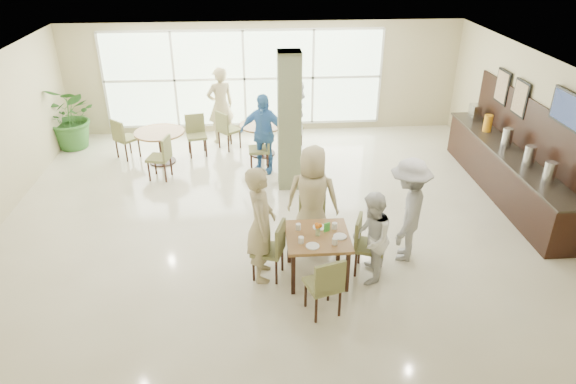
{
  "coord_description": "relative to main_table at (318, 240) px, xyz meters",
  "views": [
    {
      "loc": [
        -0.33,
        -8.42,
        4.91
      ],
      "look_at": [
        0.2,
        -1.2,
        1.1
      ],
      "focal_mm": 32.0,
      "sensor_mm": 36.0,
      "label": 1
    }
  ],
  "objects": [
    {
      "name": "ground",
      "position": [
        -0.59,
        1.96,
        -0.66
      ],
      "size": [
        10.0,
        10.0,
        0.0
      ],
      "primitive_type": "plane",
      "color": "beige",
      "rests_on": "ground"
    },
    {
      "name": "room_shell",
      "position": [
        -0.59,
        1.96,
        1.05
      ],
      "size": [
        10.0,
        10.0,
        10.0
      ],
      "color": "white",
      "rests_on": "ground"
    },
    {
      "name": "window_bank",
      "position": [
        -1.09,
        6.42,
        0.74
      ],
      "size": [
        7.0,
        0.04,
        7.0
      ],
      "color": "silver",
      "rests_on": "ground"
    },
    {
      "name": "column",
      "position": [
        -0.19,
        3.16,
        0.74
      ],
      "size": [
        0.45,
        0.45,
        2.8
      ],
      "primitive_type": "cube",
      "color": "#6A704E",
      "rests_on": "ground"
    },
    {
      "name": "main_table",
      "position": [
        0.0,
        0.0,
        0.0
      ],
      "size": [
        0.95,
        0.95,
        0.75
      ],
      "color": "brown",
      "rests_on": "ground"
    },
    {
      "name": "round_table_left",
      "position": [
        -3.02,
        4.56,
        -0.08
      ],
      "size": [
        1.12,
        1.12,
        0.75
      ],
      "color": "brown",
      "rests_on": "ground"
    },
    {
      "name": "round_table_right",
      "position": [
        -0.71,
        4.86,
        -0.1
      ],
      "size": [
        1.04,
        1.04,
        0.75
      ],
      "color": "brown",
      "rests_on": "ground"
    },
    {
      "name": "chairs_main_table",
      "position": [
        0.03,
        0.01,
        -0.18
      ],
      "size": [
        2.15,
        2.09,
        0.95
      ],
      "color": "olive",
      "rests_on": "ground"
    },
    {
      "name": "chairs_table_left",
      "position": [
        -3.01,
        4.51,
        -0.18
      ],
      "size": [
        2.19,
        1.77,
        0.95
      ],
      "color": "olive",
      "rests_on": "ground"
    },
    {
      "name": "chairs_table_right",
      "position": [
        -0.76,
        4.88,
        -0.18
      ],
      "size": [
        2.14,
        1.88,
        0.95
      ],
      "color": "olive",
      "rests_on": "ground"
    },
    {
      "name": "tabletop_clutter",
      "position": [
        0.03,
        -0.02,
        0.15
      ],
      "size": [
        0.74,
        0.71,
        0.21
      ],
      "color": "white",
      "rests_on": "main_table"
    },
    {
      "name": "buffet_counter",
      "position": [
        4.11,
        2.47,
        -0.1
      ],
      "size": [
        0.64,
        4.7,
        1.95
      ],
      "color": "black",
      "rests_on": "ground"
    },
    {
      "name": "wall_tv",
      "position": [
        4.34,
        1.36,
        1.49
      ],
      "size": [
        0.06,
        1.0,
        0.58
      ],
      "color": "black",
      "rests_on": "ground"
    },
    {
      "name": "framed_art_a",
      "position": [
        4.35,
        2.96,
        1.19
      ],
      "size": [
        0.05,
        0.55,
        0.7
      ],
      "color": "black",
      "rests_on": "ground"
    },
    {
      "name": "framed_art_b",
      "position": [
        4.35,
        3.76,
        1.19
      ],
      "size": [
        0.05,
        0.55,
        0.7
      ],
      "color": "black",
      "rests_on": "ground"
    },
    {
      "name": "potted_plant",
      "position": [
        -5.24,
        5.59,
        0.13
      ],
      "size": [
        1.87,
        1.87,
        1.58
      ],
      "primitive_type": "imported",
      "rotation": [
        0.0,
        0.0,
        -0.41
      ],
      "color": "#32692A",
      "rests_on": "ground"
    },
    {
      "name": "teen_left",
      "position": [
        -0.85,
        0.08,
        0.27
      ],
      "size": [
        0.45,
        0.68,
        1.86
      ],
      "primitive_type": "imported",
      "rotation": [
        0.0,
        0.0,
        1.56
      ],
      "color": "tan",
      "rests_on": "ground"
    },
    {
      "name": "teen_far",
      "position": [
        0.02,
        0.89,
        0.25
      ],
      "size": [
        0.97,
        0.69,
        1.8
      ],
      "primitive_type": "imported",
      "rotation": [
        0.0,
        0.0,
        2.89
      ],
      "color": "tan",
      "rests_on": "ground"
    },
    {
      "name": "teen_right",
      "position": [
        0.79,
        -0.11,
        0.08
      ],
      "size": [
        0.72,
        0.83,
        1.47
      ],
      "primitive_type": "imported",
      "rotation": [
        0.0,
        0.0,
        -1.83
      ],
      "color": "white",
      "rests_on": "ground"
    },
    {
      "name": "teen_standing",
      "position": [
        1.48,
        0.43,
        0.22
      ],
      "size": [
        1.05,
        1.3,
        1.75
      ],
      "primitive_type": "imported",
      "rotation": [
        0.0,
        0.0,
        -1.98
      ],
      "color": "#9B9B9D",
      "rests_on": "ground"
    },
    {
      "name": "adult_a",
      "position": [
        -0.71,
        3.93,
        0.22
      ],
      "size": [
        1.17,
        0.91,
        1.76
      ],
      "primitive_type": "imported",
      "rotation": [
        0.0,
        0.0,
        -0.35
      ],
      "color": "#427FC8",
      "rests_on": "ground"
    },
    {
      "name": "adult_b",
      "position": [
        0.03,
        4.83,
        0.26
      ],
      "size": [
        0.81,
        1.72,
        1.83
      ],
      "primitive_type": "imported",
      "rotation": [
        0.0,
        0.0,
        -1.62
      ],
      "color": "white",
      "rests_on": "ground"
    },
    {
      "name": "adult_standing",
      "position": [
        -1.69,
        5.72,
        0.29
      ],
      "size": [
        0.81,
        0.7,
        1.89
      ],
      "primitive_type": "imported",
      "rotation": [
        0.0,
        0.0,
        3.58
      ],
      "color": "tan",
      "rests_on": "ground"
    }
  ]
}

